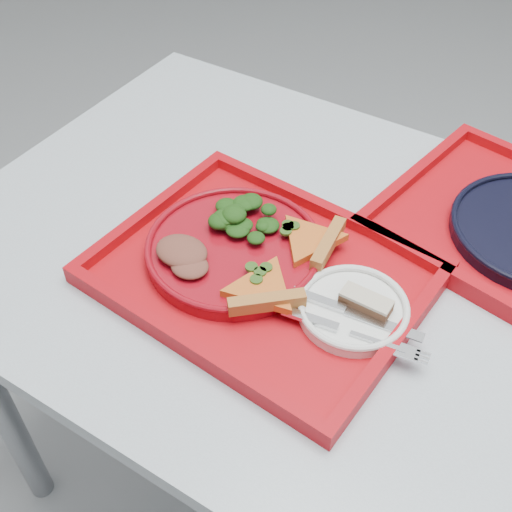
% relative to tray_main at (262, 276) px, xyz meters
% --- Properties ---
extents(table, '(1.60, 0.80, 0.75)m').
position_rel_tray_main_xyz_m(table, '(0.28, 0.08, -0.08)').
color(table, '#9EA7B2').
rests_on(table, ground).
extents(tray_main, '(0.48, 0.38, 0.01)m').
position_rel_tray_main_xyz_m(tray_main, '(0.00, 0.00, 0.00)').
color(tray_main, '#AD0911').
rests_on(tray_main, table).
extents(dinner_plate, '(0.26, 0.26, 0.02)m').
position_rel_tray_main_xyz_m(dinner_plate, '(-0.05, 0.01, 0.02)').
color(dinner_plate, maroon).
rests_on(dinner_plate, tray_main).
extents(side_plate, '(0.15, 0.15, 0.01)m').
position_rel_tray_main_xyz_m(side_plate, '(0.14, 0.00, 0.01)').
color(side_plate, white).
rests_on(side_plate, tray_main).
extents(pizza_slice_a, '(0.16, 0.16, 0.02)m').
position_rel_tray_main_xyz_m(pizza_slice_a, '(0.03, -0.04, 0.03)').
color(pizza_slice_a, orange).
rests_on(pizza_slice_a, dinner_plate).
extents(pizza_slice_b, '(0.13, 0.12, 0.02)m').
position_rel_tray_main_xyz_m(pizza_slice_b, '(0.04, 0.08, 0.03)').
color(pizza_slice_b, orange).
rests_on(pizza_slice_b, dinner_plate).
extents(salad_heap, '(0.09, 0.08, 0.04)m').
position_rel_tray_main_xyz_m(salad_heap, '(-0.07, 0.06, 0.05)').
color(salad_heap, black).
rests_on(salad_heap, dinner_plate).
extents(meat_portion, '(0.08, 0.06, 0.02)m').
position_rel_tray_main_xyz_m(meat_portion, '(-0.11, -0.05, 0.04)').
color(meat_portion, brown).
rests_on(meat_portion, dinner_plate).
extents(dessert_bar, '(0.07, 0.03, 0.02)m').
position_rel_tray_main_xyz_m(dessert_bar, '(0.16, 0.01, 0.03)').
color(dessert_bar, '#4D2819').
rests_on(dessert_bar, side_plate).
extents(knife, '(0.19, 0.04, 0.01)m').
position_rel_tray_main_xyz_m(knife, '(0.15, -0.01, 0.02)').
color(knife, silver).
rests_on(knife, side_plate).
extents(fork, '(0.19, 0.05, 0.01)m').
position_rel_tray_main_xyz_m(fork, '(0.16, -0.04, 0.02)').
color(fork, silver).
rests_on(fork, side_plate).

